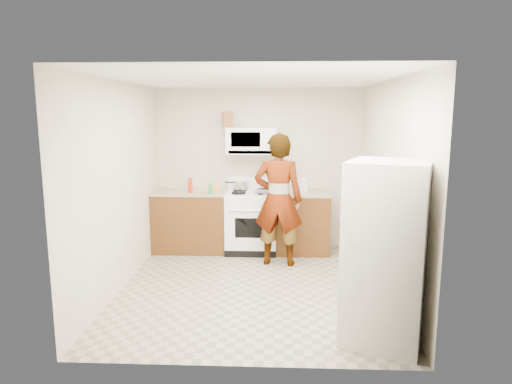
# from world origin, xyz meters

# --- Properties ---
(floor) EXTENTS (3.60, 3.60, 0.00)m
(floor) POSITION_xyz_m (0.00, 0.00, 0.00)
(floor) COLOR gray
(floor) RESTS_ON ground
(back_wall) EXTENTS (3.20, 0.02, 2.50)m
(back_wall) POSITION_xyz_m (0.00, 1.79, 1.25)
(back_wall) COLOR beige
(back_wall) RESTS_ON floor
(right_wall) EXTENTS (0.02, 3.60, 2.50)m
(right_wall) POSITION_xyz_m (1.59, 0.00, 1.25)
(right_wall) COLOR beige
(right_wall) RESTS_ON floor
(cabinet_left) EXTENTS (1.12, 0.62, 0.90)m
(cabinet_left) POSITION_xyz_m (-1.04, 1.49, 0.45)
(cabinet_left) COLOR #592E15
(cabinet_left) RESTS_ON floor
(counter_left) EXTENTS (1.14, 0.64, 0.03)m
(counter_left) POSITION_xyz_m (-1.04, 1.49, 0.92)
(counter_left) COLOR tan
(counter_left) RESTS_ON cabinet_left
(cabinet_right) EXTENTS (0.80, 0.62, 0.90)m
(cabinet_right) POSITION_xyz_m (0.68, 1.49, 0.45)
(cabinet_right) COLOR #592E15
(cabinet_right) RESTS_ON floor
(counter_right) EXTENTS (0.82, 0.64, 0.03)m
(counter_right) POSITION_xyz_m (0.68, 1.49, 0.92)
(counter_right) COLOR tan
(counter_right) RESTS_ON cabinet_right
(gas_range) EXTENTS (0.76, 0.65, 1.13)m
(gas_range) POSITION_xyz_m (-0.10, 1.48, 0.49)
(gas_range) COLOR white
(gas_range) RESTS_ON floor
(microwave) EXTENTS (0.76, 0.38, 0.40)m
(microwave) POSITION_xyz_m (-0.10, 1.61, 1.70)
(microwave) COLOR white
(microwave) RESTS_ON back_wall
(person) EXTENTS (0.72, 0.52, 1.85)m
(person) POSITION_xyz_m (0.31, 0.88, 0.93)
(person) COLOR tan
(person) RESTS_ON floor
(fridge) EXTENTS (0.91, 0.91, 1.70)m
(fridge) POSITION_xyz_m (1.29, -1.26, 0.85)
(fridge) COLOR silver
(fridge) RESTS_ON floor
(kettle) EXTENTS (0.20, 0.20, 0.19)m
(kettle) POSITION_xyz_m (0.70, 1.56, 1.03)
(kettle) COLOR silver
(kettle) RESTS_ON counter_right
(jug) EXTENTS (0.17, 0.17, 0.24)m
(jug) POSITION_xyz_m (-0.46, 1.60, 2.02)
(jug) COLOR brown
(jug) RESTS_ON microwave
(saucepan) EXTENTS (0.23, 0.23, 0.12)m
(saucepan) POSITION_xyz_m (-0.27, 1.63, 1.01)
(saucepan) COLOR silver
(saucepan) RESTS_ON gas_range
(tray) EXTENTS (0.29, 0.23, 0.05)m
(tray) POSITION_xyz_m (0.08, 1.32, 0.96)
(tray) COLOR silver
(tray) RESTS_ON gas_range
(bottle_spray) EXTENTS (0.08, 0.08, 0.23)m
(bottle_spray) POSITION_xyz_m (-1.00, 1.33, 1.05)
(bottle_spray) COLOR #B5290D
(bottle_spray) RESTS_ON counter_left
(bottle_hot_sauce) EXTENTS (0.06, 0.06, 0.15)m
(bottle_hot_sauce) POSITION_xyz_m (-0.60, 1.34, 1.01)
(bottle_hot_sauce) COLOR #FDA01C
(bottle_hot_sauce) RESTS_ON counter_left
(bottle_green_cap) EXTENTS (0.06, 0.06, 0.16)m
(bottle_green_cap) POSITION_xyz_m (-0.69, 1.23, 1.02)
(bottle_green_cap) COLOR #1C971B
(bottle_green_cap) RESTS_ON counter_left
(pot_lid) EXTENTS (0.34, 0.34, 0.01)m
(pot_lid) POSITION_xyz_m (-0.71, 1.31, 0.94)
(pot_lid) COLOR white
(pot_lid) RESTS_ON counter_left
(broom) EXTENTS (0.25, 0.21, 1.37)m
(broom) POSITION_xyz_m (1.56, 1.18, 0.70)
(broom) COLOR silver
(broom) RESTS_ON floor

